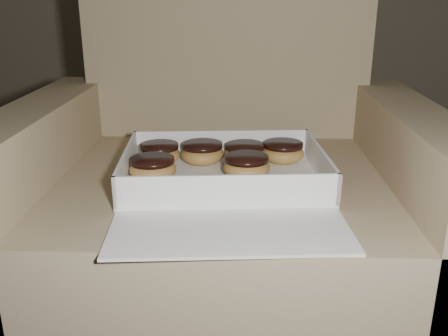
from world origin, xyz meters
name	(u,v)px	position (x,y,z in m)	size (l,w,h in m)	color
armchair	(223,215)	(0.20, 0.98, 0.29)	(0.88, 0.74, 0.91)	#8E7E5A
bakery_box	(227,183)	(0.21, 0.84, 0.42)	(0.41, 0.47, 0.07)	white
donut_a	(160,153)	(0.07, 0.95, 0.44)	(0.09, 0.09, 0.04)	#BF8F42
donut_b	(203,153)	(0.16, 0.96, 0.44)	(0.09, 0.09, 0.05)	#BF8F42
donut_c	(245,153)	(0.25, 0.96, 0.44)	(0.09, 0.09, 0.04)	#BF8F42
donut_d	(283,152)	(0.33, 0.97, 0.44)	(0.09, 0.09, 0.04)	#BF8F42
donut_e	(153,168)	(0.07, 0.86, 0.44)	(0.09, 0.09, 0.05)	#BF8F42
donut_f	(247,166)	(0.25, 0.87, 0.44)	(0.09, 0.09, 0.05)	#BF8F42
crumb_a	(232,183)	(0.22, 0.84, 0.42)	(0.01, 0.01, 0.00)	black
crumb_b	(319,198)	(0.38, 0.77, 0.42)	(0.01, 0.01, 0.00)	black
crumb_c	(217,202)	(0.20, 0.75, 0.42)	(0.01, 0.01, 0.00)	black
crumb_d	(155,186)	(0.08, 0.82, 0.42)	(0.01, 0.01, 0.00)	black
crumb_e	(199,198)	(0.17, 0.77, 0.42)	(0.01, 0.01, 0.00)	black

